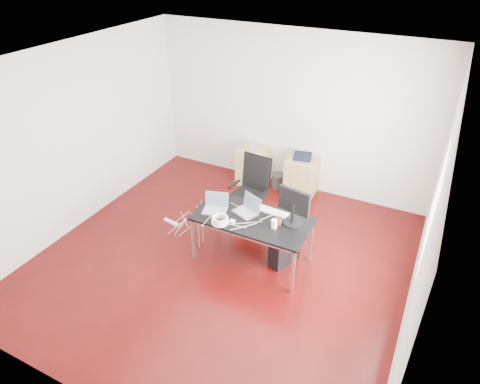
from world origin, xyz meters
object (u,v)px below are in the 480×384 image
at_px(filing_cabinet_left, 253,166).
at_px(pc_tower, 284,250).
at_px(office_chair, 251,187).
at_px(filing_cabinet_right, 301,177).
at_px(desk, 252,221).

height_order(filing_cabinet_left, pc_tower, filing_cabinet_left).
bearing_deg(office_chair, filing_cabinet_right, 74.02).
xyz_separation_m(desk, filing_cabinet_left, (-0.95, 2.04, -0.33)).
distance_m(office_chair, pc_tower, 1.23).
relative_size(filing_cabinet_right, pc_tower, 1.56).
bearing_deg(desk, filing_cabinet_left, 114.98).
xyz_separation_m(desk, pc_tower, (0.44, 0.16, -0.46)).
height_order(desk, filing_cabinet_right, desk).
xyz_separation_m(office_chair, filing_cabinet_left, (-0.50, 1.11, -0.26)).
bearing_deg(filing_cabinet_left, filing_cabinet_right, 0.00).
relative_size(desk, office_chair, 1.48).
xyz_separation_m(filing_cabinet_left, filing_cabinet_right, (0.95, 0.00, 0.00)).
bearing_deg(filing_cabinet_right, office_chair, -112.04).
height_order(desk, filing_cabinet_left, desk).
bearing_deg(office_chair, desk, -57.91).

